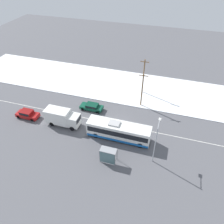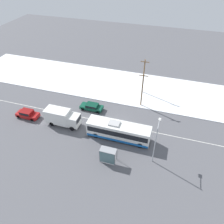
{
  "view_description": "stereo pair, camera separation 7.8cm",
  "coord_description": "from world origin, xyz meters",
  "px_view_note": "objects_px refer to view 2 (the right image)",
  "views": [
    {
      "loc": [
        7.84,
        -28.64,
        26.42
      ],
      "look_at": [
        -1.55,
        1.53,
        1.4
      ],
      "focal_mm": 35.0,
      "sensor_mm": 36.0,
      "label": 1
    },
    {
      "loc": [
        7.91,
        -28.62,
        26.42
      ],
      "look_at": [
        -1.55,
        1.53,
        1.4
      ],
      "focal_mm": 35.0,
      "sensor_mm": 36.0,
      "label": 2
    }
  ],
  "objects_px": {
    "parked_car_near_truck": "(27,114)",
    "streetlamp": "(156,139)",
    "city_bus": "(119,131)",
    "utility_pole_snowlot": "(144,76)",
    "sedan_car": "(92,107)",
    "utility_pole_roadside": "(142,89)",
    "box_truck": "(62,117)",
    "bus_shelter": "(108,155)",
    "pedestrian_at_stop": "(105,150)"
  },
  "relations": [
    {
      "from": "parked_car_near_truck",
      "to": "streetlamp",
      "type": "distance_m",
      "value": 24.53
    },
    {
      "from": "city_bus",
      "to": "utility_pole_snowlot",
      "type": "relative_size",
      "value": 1.37
    },
    {
      "from": "sedan_car",
      "to": "utility_pole_roadside",
      "type": "relative_size",
      "value": 0.61
    },
    {
      "from": "box_truck",
      "to": "utility_pole_roadside",
      "type": "distance_m",
      "value": 15.97
    },
    {
      "from": "streetlamp",
      "to": "utility_pole_snowlot",
      "type": "relative_size",
      "value": 0.88
    },
    {
      "from": "city_bus",
      "to": "sedan_car",
      "type": "bearing_deg",
      "value": 140.43
    },
    {
      "from": "streetlamp",
      "to": "utility_pole_snowlot",
      "type": "bearing_deg",
      "value": 106.28
    },
    {
      "from": "bus_shelter",
      "to": "utility_pole_roadside",
      "type": "bearing_deg",
      "value": 83.27
    },
    {
      "from": "box_truck",
      "to": "sedan_car",
      "type": "xyz_separation_m",
      "value": [
        3.4,
        5.66,
        -0.97
      ]
    },
    {
      "from": "box_truck",
      "to": "streetlamp",
      "type": "height_order",
      "value": "streetlamp"
    },
    {
      "from": "box_truck",
      "to": "pedestrian_at_stop",
      "type": "xyz_separation_m",
      "value": [
        9.61,
        -4.51,
        -0.63
      ]
    },
    {
      "from": "city_bus",
      "to": "utility_pole_roadside",
      "type": "distance_m",
      "value": 10.61
    },
    {
      "from": "sedan_car",
      "to": "parked_car_near_truck",
      "type": "relative_size",
      "value": 1.05
    },
    {
      "from": "city_bus",
      "to": "pedestrian_at_stop",
      "type": "distance_m",
      "value": 4.37
    },
    {
      "from": "box_truck",
      "to": "pedestrian_at_stop",
      "type": "bearing_deg",
      "value": -25.14
    },
    {
      "from": "sedan_car",
      "to": "bus_shelter",
      "type": "height_order",
      "value": "bus_shelter"
    },
    {
      "from": "city_bus",
      "to": "utility_pole_snowlot",
      "type": "bearing_deg",
      "value": 86.06
    },
    {
      "from": "box_truck",
      "to": "sedan_car",
      "type": "relative_size",
      "value": 1.4
    },
    {
      "from": "parked_car_near_truck",
      "to": "utility_pole_snowlot",
      "type": "height_order",
      "value": "utility_pole_snowlot"
    },
    {
      "from": "city_bus",
      "to": "bus_shelter",
      "type": "bearing_deg",
      "value": -91.22
    },
    {
      "from": "parked_car_near_truck",
      "to": "box_truck",
      "type": "bearing_deg",
      "value": 1.24
    },
    {
      "from": "box_truck",
      "to": "utility_pole_roadside",
      "type": "height_order",
      "value": "utility_pole_roadside"
    },
    {
      "from": "pedestrian_at_stop",
      "to": "city_bus",
      "type": "bearing_deg",
      "value": 77.0
    },
    {
      "from": "sedan_car",
      "to": "utility_pole_snowlot",
      "type": "height_order",
      "value": "utility_pole_snowlot"
    },
    {
      "from": "streetlamp",
      "to": "box_truck",
      "type": "bearing_deg",
      "value": 169.7
    },
    {
      "from": "utility_pole_roadside",
      "to": "utility_pole_snowlot",
      "type": "xyz_separation_m",
      "value": [
        -0.69,
        4.88,
        0.22
      ]
    },
    {
      "from": "bus_shelter",
      "to": "utility_pole_roadside",
      "type": "relative_size",
      "value": 0.33
    },
    {
      "from": "sedan_car",
      "to": "utility_pole_snowlot",
      "type": "relative_size",
      "value": 0.58
    },
    {
      "from": "parked_car_near_truck",
      "to": "bus_shelter",
      "type": "height_order",
      "value": "bus_shelter"
    },
    {
      "from": "pedestrian_at_stop",
      "to": "streetlamp",
      "type": "relative_size",
      "value": 0.26
    },
    {
      "from": "city_bus",
      "to": "utility_pole_roadside",
      "type": "xyz_separation_m",
      "value": [
        1.73,
        10.22,
        2.28
      ]
    },
    {
      "from": "box_truck",
      "to": "bus_shelter",
      "type": "bearing_deg",
      "value": -28.73
    },
    {
      "from": "parked_car_near_truck",
      "to": "bus_shelter",
      "type": "distance_m",
      "value": 18.6
    },
    {
      "from": "pedestrian_at_stop",
      "to": "utility_pole_snowlot",
      "type": "relative_size",
      "value": 0.22
    },
    {
      "from": "bus_shelter",
      "to": "utility_pole_roadside",
      "type": "distance_m",
      "value": 15.93
    },
    {
      "from": "sedan_car",
      "to": "parked_car_near_truck",
      "type": "bearing_deg",
      "value": 28.64
    },
    {
      "from": "parked_car_near_truck",
      "to": "utility_pole_roadside",
      "type": "distance_m",
      "value": 22.23
    },
    {
      "from": "streetlamp",
      "to": "parked_car_near_truck",
      "type": "bearing_deg",
      "value": 173.13
    },
    {
      "from": "sedan_car",
      "to": "utility_pole_snowlot",
      "type": "xyz_separation_m",
      "value": [
        8.23,
        9.15,
        3.32
      ]
    },
    {
      "from": "pedestrian_at_stop",
      "to": "utility_pole_roadside",
      "type": "distance_m",
      "value": 14.95
    },
    {
      "from": "pedestrian_at_stop",
      "to": "utility_pole_roadside",
      "type": "bearing_deg",
      "value": 79.37
    },
    {
      "from": "utility_pole_roadside",
      "to": "city_bus",
      "type": "bearing_deg",
      "value": -99.63
    },
    {
      "from": "bus_shelter",
      "to": "utility_pole_roadside",
      "type": "height_order",
      "value": "utility_pole_roadside"
    },
    {
      "from": "streetlamp",
      "to": "pedestrian_at_stop",
      "type": "bearing_deg",
      "value": -168.68
    },
    {
      "from": "city_bus",
      "to": "parked_car_near_truck",
      "type": "relative_size",
      "value": 2.49
    },
    {
      "from": "streetlamp",
      "to": "utility_pole_snowlot",
      "type": "xyz_separation_m",
      "value": [
        -5.22,
        17.87,
        -0.28
      ]
    },
    {
      "from": "city_bus",
      "to": "box_truck",
      "type": "bearing_deg",
      "value": 178.49
    },
    {
      "from": "city_bus",
      "to": "sedan_car",
      "type": "relative_size",
      "value": 2.37
    },
    {
      "from": "bus_shelter",
      "to": "streetlamp",
      "type": "xyz_separation_m",
      "value": [
        6.38,
        2.68,
        2.65
      ]
    },
    {
      "from": "bus_shelter",
      "to": "utility_pole_snowlot",
      "type": "distance_m",
      "value": 20.72
    }
  ]
}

